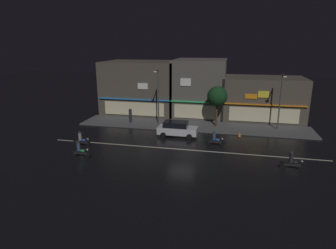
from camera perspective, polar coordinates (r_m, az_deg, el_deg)
ground_plane at (r=28.09m, az=2.65°, el=-4.92°), size 140.00×140.00×0.00m
lane_divider_stripe at (r=28.09m, az=2.65°, el=-4.91°), size 26.71×0.16×0.01m
sidewalk_far at (r=35.88m, az=4.93°, el=-0.24°), size 28.12×4.77×0.14m
storefront_left_block at (r=40.66m, az=18.01°, el=4.89°), size 10.44×6.60×5.61m
storefront_center_block at (r=41.49m, az=6.28°, el=7.26°), size 7.06×8.57×7.75m
storefront_right_block at (r=42.96m, az=-5.11°, el=7.35°), size 10.49×8.00×7.41m
streetlamp_west at (r=35.03m, az=-2.01°, el=6.27°), size 0.44×1.64×6.77m
streetlamp_mid at (r=35.36m, az=21.32°, el=5.01°), size 0.44×1.64×6.43m
pedestrian_on_sidewalk at (r=37.18m, az=-7.41°, el=1.75°), size 0.38×0.38×1.89m
street_tree at (r=35.11m, az=9.67°, el=5.44°), size 2.43×2.43×4.87m
parked_car_near_kerb at (r=31.71m, az=1.81°, el=-0.83°), size 4.30×1.98×1.67m
motorcycle_lead at (r=29.27m, az=9.21°, el=-2.94°), size 1.90×0.60×1.52m
motorcycle_following at (r=25.63m, az=23.21°, el=-6.78°), size 1.90×0.60×1.52m
motorcycle_opposite_lane at (r=30.07m, az=-16.72°, el=-2.91°), size 1.90×0.60×1.52m
motorcycle_trailing_far at (r=27.20m, az=-16.95°, el=-4.89°), size 1.90×0.60×1.52m
traffic_cone at (r=32.74m, az=13.87°, el=-1.84°), size 0.36×0.36×0.55m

